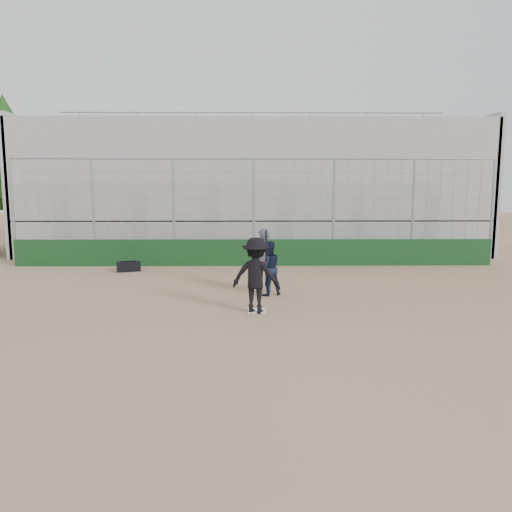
{
  "coord_description": "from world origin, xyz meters",
  "views": [
    {
      "loc": [
        -0.18,
        -11.75,
        3.0
      ],
      "look_at": [
        0.0,
        1.4,
        1.15
      ],
      "focal_mm": 35.0,
      "sensor_mm": 36.0,
      "label": 1
    }
  ],
  "objects_px": {
    "batter_at_plate": "(256,275)",
    "umpire": "(264,263)",
    "equipment_bag": "(129,266)",
    "catcher_crouched": "(269,277)"
  },
  "relations": [
    {
      "from": "umpire",
      "to": "equipment_bag",
      "type": "distance_m",
      "value": 5.85
    },
    {
      "from": "catcher_crouched",
      "to": "equipment_bag",
      "type": "bearing_deg",
      "value": 140.22
    },
    {
      "from": "batter_at_plate",
      "to": "umpire",
      "type": "distance_m",
      "value": 2.39
    },
    {
      "from": "batter_at_plate",
      "to": "equipment_bag",
      "type": "height_order",
      "value": "batter_at_plate"
    },
    {
      "from": "umpire",
      "to": "batter_at_plate",
      "type": "bearing_deg",
      "value": 87.22
    },
    {
      "from": "umpire",
      "to": "equipment_bag",
      "type": "relative_size",
      "value": 1.88
    },
    {
      "from": "catcher_crouched",
      "to": "umpire",
      "type": "height_order",
      "value": "umpire"
    },
    {
      "from": "batter_at_plate",
      "to": "umpire",
      "type": "xyz_separation_m",
      "value": [
        0.25,
        2.38,
        -0.08
      ]
    },
    {
      "from": "umpire",
      "to": "equipment_bag",
      "type": "xyz_separation_m",
      "value": [
        -4.68,
        3.46,
        -0.65
      ]
    },
    {
      "from": "equipment_bag",
      "to": "catcher_crouched",
      "type": "bearing_deg",
      "value": -39.78
    }
  ]
}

